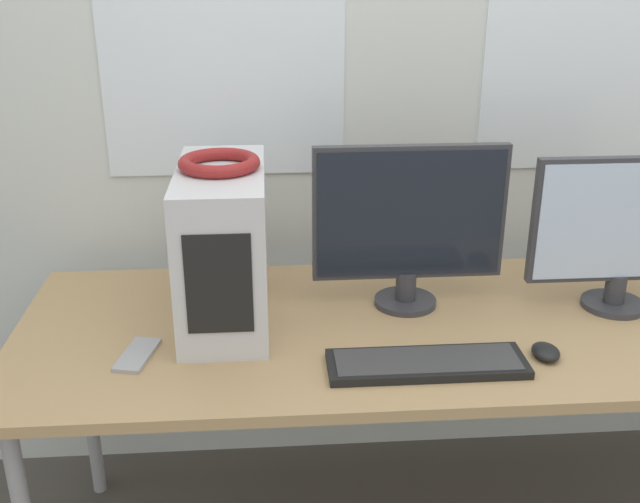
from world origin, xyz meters
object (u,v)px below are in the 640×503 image
object	(u,v)px
keyboard	(427,364)
cell_phone	(137,355)
monitor_main	(409,222)
headphones	(219,163)
pc_tower	(224,246)
mouse	(546,352)
monitor_right_near	(625,229)

from	to	relation	value
keyboard	cell_phone	xyz separation A→B (m)	(-0.67, 0.10, -0.01)
keyboard	cell_phone	size ratio (longest dim) A/B	2.75
monitor_main	headphones	bearing A→B (deg)	-175.51
pc_tower	headphones	distance (m)	0.21
pc_tower	mouse	distance (m)	0.82
monitor_main	monitor_right_near	distance (m)	0.55
cell_phone	monitor_right_near	bearing A→B (deg)	20.65
keyboard	cell_phone	bearing A→B (deg)	171.53
headphones	monitor_right_near	distance (m)	1.05
monitor_right_near	cell_phone	xyz separation A→B (m)	(-1.23, -0.17, -0.22)
monitor_right_near	monitor_main	bearing A→B (deg)	174.14
pc_tower	headphones	size ratio (longest dim) A/B	2.37
pc_tower	headphones	xyz separation A→B (m)	(0.00, 0.00, 0.21)
headphones	keyboard	bearing A→B (deg)	-32.00
keyboard	mouse	distance (m)	0.29
monitor_right_near	keyboard	xyz separation A→B (m)	(-0.56, -0.27, -0.21)
monitor_main	cell_phone	size ratio (longest dim) A/B	3.02
cell_phone	keyboard	bearing A→B (deg)	4.21
cell_phone	headphones	bearing A→B (deg)	56.12
monitor_main	keyboard	xyz separation A→B (m)	(-0.01, -0.33, -0.22)
pc_tower	monitor_right_near	world-z (taller)	monitor_right_near
headphones	monitor_main	xyz separation A→B (m)	(0.48, 0.04, -0.18)
mouse	cell_phone	xyz separation A→B (m)	(-0.96, 0.07, -0.01)
monitor_main	mouse	distance (m)	0.47
pc_tower	monitor_main	distance (m)	0.48
monitor_right_near	cell_phone	world-z (taller)	monitor_right_near
pc_tower	keyboard	xyz separation A→B (m)	(0.47, -0.29, -0.19)
pc_tower	keyboard	bearing A→B (deg)	-31.92
mouse	monitor_right_near	bearing A→B (deg)	41.91
pc_tower	cell_phone	bearing A→B (deg)	-136.69
pc_tower	cell_phone	xyz separation A→B (m)	(-0.20, -0.19, -0.19)
headphones	mouse	distance (m)	0.89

